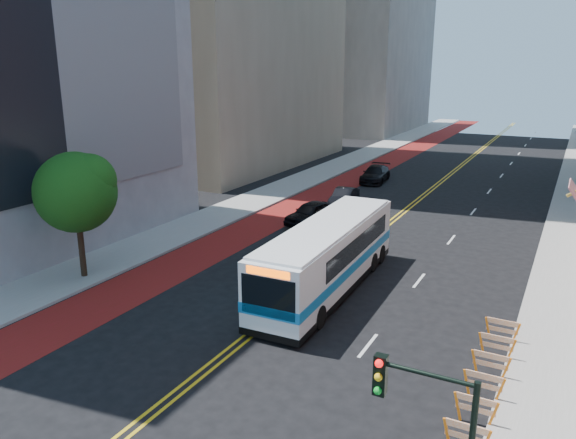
% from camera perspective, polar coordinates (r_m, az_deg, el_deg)
% --- Properties ---
extents(ground, '(160.00, 160.00, 0.00)m').
position_cam_1_polar(ground, '(21.32, -10.54, -16.46)').
color(ground, black).
rests_on(ground, ground).
extents(sidewalk_left, '(4.00, 140.00, 0.15)m').
position_cam_1_polar(sidewalk_left, '(51.09, -0.55, 3.14)').
color(sidewalk_left, gray).
rests_on(sidewalk_left, ground).
extents(bus_lane_paint, '(3.60, 140.00, 0.01)m').
position_cam_1_polar(bus_lane_paint, '(49.43, 3.45, 2.60)').
color(bus_lane_paint, maroon).
rests_on(bus_lane_paint, ground).
extents(center_line_inner, '(0.14, 140.00, 0.01)m').
position_cam_1_polar(center_line_inner, '(46.86, 12.31, 1.52)').
color(center_line_inner, gold).
rests_on(center_line_inner, ground).
extents(center_line_outer, '(0.14, 140.00, 0.01)m').
position_cam_1_polar(center_line_outer, '(46.77, 12.74, 1.46)').
color(center_line_outer, gold).
rests_on(center_line_outer, ground).
extents(lane_dashes, '(0.14, 98.20, 0.01)m').
position_cam_1_polar(lane_dashes, '(53.58, 19.77, 2.73)').
color(lane_dashes, silver).
rests_on(lane_dashes, ground).
extents(construction_barriers, '(1.42, 10.91, 1.00)m').
position_cam_1_polar(construction_barriers, '(20.45, 18.91, -16.40)').
color(construction_barriers, orange).
rests_on(construction_barriers, ground).
extents(street_tree, '(4.20, 4.20, 6.70)m').
position_cam_1_polar(street_tree, '(30.95, -20.67, 2.90)').
color(street_tree, black).
rests_on(street_tree, sidewalk_left).
extents(traffic_signal, '(2.21, 0.34, 5.07)m').
position_cam_1_polar(traffic_signal, '(13.06, 14.06, -20.14)').
color(traffic_signal, black).
rests_on(traffic_signal, sidewalk_right).
extents(transit_bus, '(3.22, 12.91, 3.53)m').
position_cam_1_polar(transit_bus, '(28.41, 4.12, -3.65)').
color(transit_bus, white).
rests_on(transit_bus, ground).
extents(car_a, '(2.74, 4.91, 1.58)m').
position_cam_1_polar(car_a, '(40.25, 2.35, 0.69)').
color(car_a, black).
rests_on(car_a, ground).
extents(car_b, '(1.88, 4.37, 1.40)m').
position_cam_1_polar(car_b, '(45.47, 5.70, 2.28)').
color(car_b, black).
rests_on(car_b, ground).
extents(car_c, '(2.69, 5.47, 1.53)m').
position_cam_1_polar(car_c, '(54.92, 8.86, 4.59)').
color(car_c, black).
rests_on(car_c, ground).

